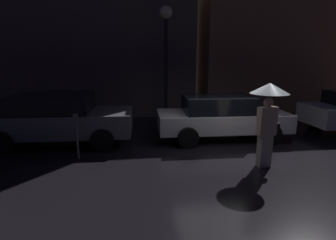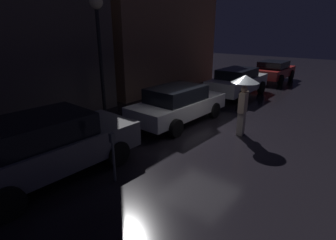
% 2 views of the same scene
% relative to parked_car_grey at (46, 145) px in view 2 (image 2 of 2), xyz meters
% --- Properties ---
extents(ground_plane, '(60.00, 60.00, 0.00)m').
position_rel_parked_car_grey_xyz_m(ground_plane, '(4.83, -1.50, -0.82)').
color(ground_plane, black).
extents(building_facade_right, '(8.51, 3.00, 6.73)m').
position_rel_parked_car_grey_xyz_m(building_facade_right, '(10.06, 5.00, 2.54)').
color(building_facade_right, '#8C664C').
rests_on(building_facade_right, ground).
extents(parked_car_grey, '(4.50, 2.05, 1.57)m').
position_rel_parked_car_grey_xyz_m(parked_car_grey, '(0.00, 0.00, 0.00)').
color(parked_car_grey, slate).
rests_on(parked_car_grey, ground).
extents(parked_car_white, '(4.34, 1.91, 1.43)m').
position_rel_parked_car_grey_xyz_m(parked_car_white, '(5.23, -0.11, -0.08)').
color(parked_car_white, silver).
rests_on(parked_car_white, ground).
extents(parked_car_silver, '(4.48, 1.90, 1.51)m').
position_rel_parked_car_grey_xyz_m(parked_car_silver, '(10.71, -0.08, -0.02)').
color(parked_car_silver, '#B7B7BF').
rests_on(parked_car_silver, ground).
extents(parked_car_red, '(4.15, 2.01, 1.41)m').
position_rel_parked_car_grey_xyz_m(parked_car_red, '(16.36, -0.20, -0.06)').
color(parked_car_red, maroon).
rests_on(parked_car_red, ground).
extents(pedestrian_with_umbrella, '(0.90, 0.90, 2.08)m').
position_rel_parked_car_grey_xyz_m(pedestrian_with_umbrella, '(5.52, -2.60, 0.72)').
color(pedestrian_with_umbrella, beige).
rests_on(pedestrian_with_umbrella, ground).
extents(parking_meter, '(0.12, 0.10, 1.24)m').
position_rel_parked_car_grey_xyz_m(parking_meter, '(0.84, -1.46, -0.05)').
color(parking_meter, '#4C5154').
rests_on(parking_meter, ground).
extents(street_lamp_near, '(0.50, 0.50, 4.66)m').
position_rel_parked_car_grey_xyz_m(street_lamp_near, '(3.71, 2.48, 2.67)').
color(street_lamp_near, black).
rests_on(street_lamp_near, ground).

